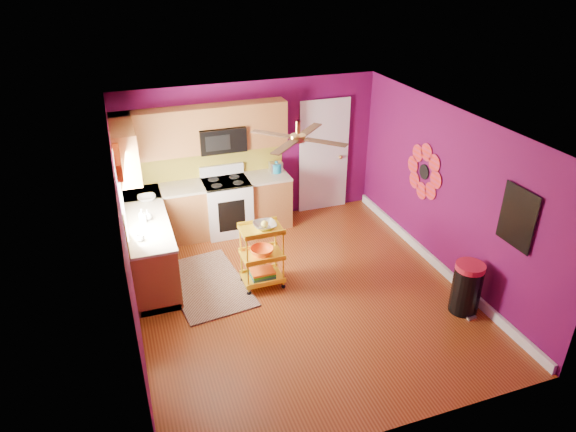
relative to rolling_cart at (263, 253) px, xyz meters
name	(u,v)px	position (x,y,z in m)	size (l,w,h in m)	color
ground	(301,294)	(0.45, -0.40, -0.55)	(5.00, 5.00, 0.00)	#682C10
room_envelope	(305,190)	(0.48, -0.40, 1.09)	(4.54, 5.04, 2.52)	#5C0A46
lower_cabinets	(184,225)	(-0.90, 1.42, -0.11)	(2.81, 2.31, 0.94)	brown
electric_range	(227,206)	(-0.10, 1.77, -0.06)	(0.76, 0.66, 1.13)	white
upper_cabinetry	(179,137)	(-0.79, 1.77, 1.25)	(2.80, 2.30, 1.26)	brown
left_window	(119,175)	(-1.77, 0.65, 1.19)	(0.08, 1.35, 1.08)	white
panel_door	(324,157)	(1.80, 2.07, 0.48)	(0.95, 0.11, 2.15)	white
right_wall_art	(462,190)	(2.68, -0.74, 0.90)	(0.04, 2.74, 1.04)	black
ceiling_fan	(298,137)	(0.45, -0.20, 1.75)	(1.01, 1.01, 0.26)	#BF8C3F
shag_rug	(207,284)	(-0.78, 0.27, -0.53)	(1.01, 1.65, 0.02)	black
rolling_cart	(263,253)	(0.00, 0.00, 0.00)	(0.59, 0.43, 1.06)	yellow
trash_can	(466,288)	(2.41, -1.48, -0.18)	(0.43, 0.45, 0.74)	black
teal_kettle	(276,168)	(0.83, 1.87, 0.48)	(0.18, 0.18, 0.21)	teal
toaster	(276,167)	(0.83, 1.90, 0.48)	(0.22, 0.15, 0.18)	beige
soap_bottle_a	(142,216)	(-1.55, 0.75, 0.50)	(0.09, 0.09, 0.21)	#EA3F72
soap_bottle_b	(148,215)	(-1.47, 0.80, 0.48)	(0.13, 0.13, 0.16)	white
counter_dish	(147,198)	(-1.42, 1.48, 0.43)	(0.28, 0.28, 0.07)	white
counter_cup	(140,238)	(-1.62, 0.22, 0.44)	(0.12, 0.12, 0.09)	white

